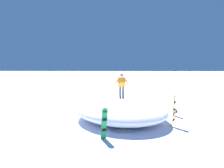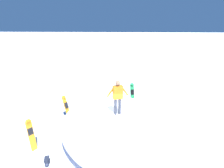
{
  "view_description": "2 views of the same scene",
  "coord_description": "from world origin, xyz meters",
  "px_view_note": "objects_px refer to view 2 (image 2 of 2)",
  "views": [
    {
      "loc": [
        -0.41,
        -12.53,
        3.6
      ],
      "look_at": [
        -0.85,
        0.02,
        2.42
      ],
      "focal_mm": 31.16,
      "sensor_mm": 36.0,
      "label": 1
    },
    {
      "loc": [
        -0.46,
        7.14,
        5.44
      ],
      "look_at": [
        0.1,
        -0.43,
        2.67
      ],
      "focal_mm": 26.19,
      "sensor_mm": 36.0,
      "label": 2
    }
  ],
  "objects_px": {
    "snowboarder_standing": "(118,95)",
    "snowboard_secondary_upright": "(31,135)",
    "backpack_near": "(47,161)",
    "snowboard_primary_upright": "(67,108)",
    "snowboard_tertiary_upright": "(132,94)"
  },
  "relations": [
    {
      "from": "snowboarder_standing",
      "to": "snowboard_secondary_upright",
      "type": "distance_m",
      "value": 4.25
    },
    {
      "from": "snowboard_secondary_upright",
      "to": "snowboard_primary_upright",
      "type": "bearing_deg",
      "value": -104.79
    },
    {
      "from": "snowboard_secondary_upright",
      "to": "backpack_near",
      "type": "relative_size",
      "value": 2.96
    },
    {
      "from": "snowboard_secondary_upright",
      "to": "backpack_near",
      "type": "bearing_deg",
      "value": 141.72
    },
    {
      "from": "snowboard_primary_upright",
      "to": "snowboard_secondary_upright",
      "type": "distance_m",
      "value": 2.76
    },
    {
      "from": "snowboarder_standing",
      "to": "snowboard_primary_upright",
      "type": "distance_m",
      "value": 3.84
    },
    {
      "from": "snowboarder_standing",
      "to": "snowboard_primary_upright",
      "type": "relative_size",
      "value": 1.11
    },
    {
      "from": "snowboard_tertiary_upright",
      "to": "backpack_near",
      "type": "height_order",
      "value": "snowboard_tertiary_upright"
    },
    {
      "from": "snowboard_secondary_upright",
      "to": "snowboard_tertiary_upright",
      "type": "relative_size",
      "value": 0.97
    },
    {
      "from": "snowboarder_standing",
      "to": "backpack_near",
      "type": "relative_size",
      "value": 3.12
    },
    {
      "from": "snowboarder_standing",
      "to": "snowboard_tertiary_upright",
      "type": "bearing_deg",
      "value": -103.52
    },
    {
      "from": "snowboard_primary_upright",
      "to": "snowboard_tertiary_upright",
      "type": "height_order",
      "value": "snowboard_tertiary_upright"
    },
    {
      "from": "snowboard_secondary_upright",
      "to": "snowboard_tertiary_upright",
      "type": "xyz_separation_m",
      "value": [
        -4.7,
        -4.76,
        0.02
      ]
    },
    {
      "from": "snowboard_secondary_upright",
      "to": "backpack_near",
      "type": "height_order",
      "value": "snowboard_secondary_upright"
    },
    {
      "from": "snowboarder_standing",
      "to": "snowboard_secondary_upright",
      "type": "height_order",
      "value": "snowboarder_standing"
    }
  ]
}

